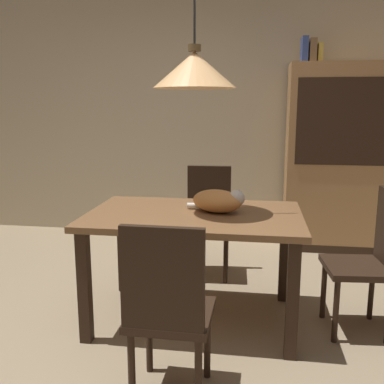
% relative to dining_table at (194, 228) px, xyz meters
% --- Properties ---
extents(ground, '(10.00, 10.00, 0.00)m').
position_rel_dining_table_xyz_m(ground, '(-0.08, -0.57, -0.65)').
color(ground, '#998466').
extents(back_wall, '(6.40, 0.10, 2.90)m').
position_rel_dining_table_xyz_m(back_wall, '(-0.08, 2.08, 0.80)').
color(back_wall, beige).
rests_on(back_wall, ground).
extents(dining_table, '(1.40, 0.90, 0.75)m').
position_rel_dining_table_xyz_m(dining_table, '(0.00, 0.00, 0.00)').
color(dining_table, brown).
rests_on(dining_table, ground).
extents(chair_far_back, '(0.42, 0.42, 0.93)m').
position_rel_dining_table_xyz_m(chair_far_back, '(-0.00, 0.88, -0.14)').
color(chair_far_back, black).
rests_on(chair_far_back, ground).
extents(chair_near_front, '(0.41, 0.41, 0.93)m').
position_rel_dining_table_xyz_m(chair_near_front, '(-0.00, -0.88, -0.14)').
color(chair_near_front, black).
rests_on(chair_near_front, ground).
extents(chair_right_side, '(0.43, 0.43, 0.93)m').
position_rel_dining_table_xyz_m(chair_right_side, '(1.13, 0.01, -0.14)').
color(chair_right_side, black).
rests_on(chair_right_side, ground).
extents(cat_sleeping, '(0.41, 0.32, 0.16)m').
position_rel_dining_table_xyz_m(cat_sleeping, '(0.16, 0.05, 0.18)').
color(cat_sleeping, '#E59951').
rests_on(cat_sleeping, dining_table).
extents(pendant_lamp, '(0.52, 0.52, 1.30)m').
position_rel_dining_table_xyz_m(pendant_lamp, '(0.00, 0.00, 1.01)').
color(pendant_lamp, '#E0A86B').
extents(hutch_bookcase, '(1.12, 0.45, 1.85)m').
position_rel_dining_table_xyz_m(hutch_bookcase, '(1.24, 1.74, 0.24)').
color(hutch_bookcase, '#A87A4C').
rests_on(hutch_bookcase, ground).
extents(book_blue_wide, '(0.06, 0.24, 0.24)m').
position_rel_dining_table_xyz_m(book_blue_wide, '(0.82, 1.75, 1.32)').
color(book_blue_wide, '#384C93').
rests_on(book_blue_wide, hutch_bookcase).
extents(book_brown_thick, '(0.06, 0.24, 0.22)m').
position_rel_dining_table_xyz_m(book_brown_thick, '(0.90, 1.75, 1.31)').
color(book_brown_thick, brown).
rests_on(book_brown_thick, hutch_bookcase).
extents(book_yellow_short, '(0.04, 0.20, 0.18)m').
position_rel_dining_table_xyz_m(book_yellow_short, '(0.97, 1.75, 1.29)').
color(book_yellow_short, gold).
rests_on(book_yellow_short, hutch_bookcase).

